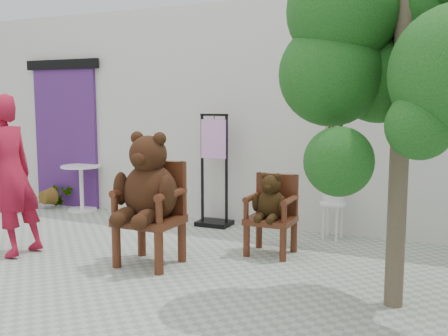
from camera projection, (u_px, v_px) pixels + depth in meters
name	position (u px, v px, depth m)	size (l,w,h in m)	color
ground_plane	(129.00, 281.00, 4.92)	(60.00, 60.00, 0.00)	#9CA291
back_wall	(253.00, 114.00, 7.51)	(9.00, 1.00, 3.00)	silver
doorway	(66.00, 134.00, 8.35)	(1.40, 0.11, 2.33)	#4B2267
chair_big	(149.00, 191.00, 5.34)	(0.68, 0.72, 1.38)	#401B0D
chair_small	(272.00, 206.00, 5.75)	(0.50, 0.49, 0.91)	#401B0D
person	(10.00, 176.00, 5.71)	(0.64, 0.42, 1.75)	maroon
cafe_table	(81.00, 182.00, 8.04)	(0.60, 0.60, 0.70)	white
display_stand	(214.00, 183.00, 7.06)	(0.46, 0.36, 1.51)	black
stool_bucket	(333.00, 187.00, 6.35)	(0.32, 0.32, 1.45)	white
tree	(403.00, 42.00, 4.10)	(1.91, 1.72, 3.12)	#473A2A
potted_plant	(55.00, 193.00, 8.29)	(0.42, 0.37, 0.47)	#0F3811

